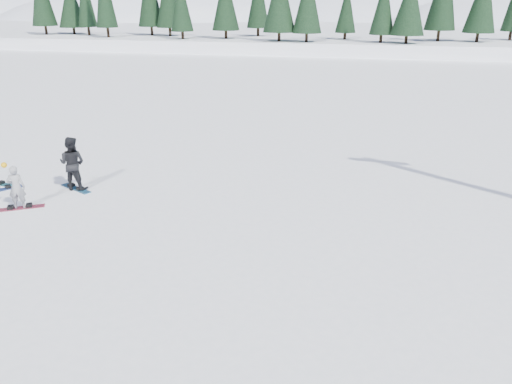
% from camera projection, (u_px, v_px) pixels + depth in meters
% --- Properties ---
extents(ground, '(420.00, 420.00, 0.00)m').
position_uv_depth(ground, '(39.00, 217.00, 15.65)').
color(ground, white).
rests_on(ground, ground).
extents(alpine_backdrop, '(412.50, 227.00, 53.20)m').
position_uv_depth(alpine_backdrop, '(317.00, 55.00, 195.07)').
color(alpine_backdrop, white).
rests_on(alpine_backdrop, ground).
extents(snowboarder_woman, '(0.63, 0.53, 1.61)m').
position_uv_depth(snowboarder_woman, '(16.00, 187.00, 16.03)').
color(snowboarder_woman, '#939297').
rests_on(snowboarder_woman, ground).
extents(snowboarder_man, '(0.98, 0.79, 1.93)m').
position_uv_depth(snowboarder_man, '(72.00, 163.00, 17.65)').
color(snowboarder_man, black).
rests_on(snowboarder_man, ground).
extents(snowboard_woman, '(1.43, 1.01, 0.03)m').
position_uv_depth(snowboard_woman, '(20.00, 208.00, 16.30)').
color(snowboard_woman, '#A02339').
rests_on(snowboard_woman, ground).
extents(snowboard_man, '(1.47, 0.91, 0.03)m').
position_uv_depth(snowboard_man, '(76.00, 188.00, 17.99)').
color(snowboard_man, '#16537B').
rests_on(snowboard_man, ground).
extents(snowboard_loose_a, '(1.16, 1.34, 0.03)m').
position_uv_depth(snowboard_loose_a, '(0.00, 190.00, 17.84)').
color(snowboard_loose_a, navy).
rests_on(snowboard_loose_a, ground).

